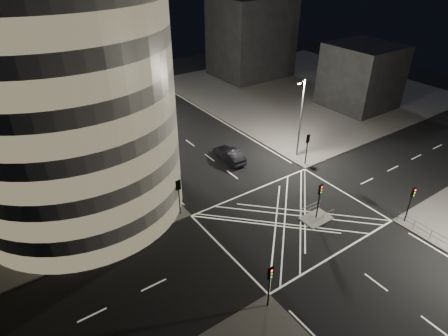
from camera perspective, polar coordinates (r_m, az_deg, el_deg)
ground at (r=38.36m, az=10.12°, el=-7.56°), size 120.00×120.00×0.00m
sidewalk_far_right at (r=73.70m, az=12.16°, el=11.74°), size 42.00×42.00×0.15m
central_island at (r=38.75m, az=13.82°, el=-7.47°), size 3.00×2.00×0.15m
building_right_far at (r=78.97m, az=4.12°, el=19.32°), size 14.00×12.00×15.00m
building_right_near at (r=66.32m, az=20.17°, el=13.03°), size 10.00×10.00×10.00m
building_far_end at (r=81.86m, az=-22.40°, el=18.61°), size 18.00×8.00×18.00m
tree_a at (r=36.88m, az=-11.06°, el=-0.32°), size 4.92×4.92×7.47m
tree_b at (r=41.82m, az=-14.54°, el=3.24°), size 4.22×4.22×7.10m
tree_c at (r=47.03m, az=-17.28°, el=5.95°), size 4.08×4.08×6.98m
tree_d at (r=52.38m, az=-19.50°, el=8.20°), size 4.47×4.47×7.25m
tree_e at (r=58.01m, az=-21.23°, el=9.58°), size 3.60×3.60×6.33m
traffic_signal_fl at (r=36.78m, az=-6.93°, el=-3.50°), size 0.55×0.22×4.00m
traffic_signal_nl at (r=28.22m, az=7.01°, el=-16.51°), size 0.55×0.22×4.00m
traffic_signal_fr at (r=46.21m, az=12.60°, el=3.62°), size 0.55×0.22×4.00m
traffic_signal_nr at (r=39.74m, az=26.66°, el=-4.13°), size 0.55×0.22×4.00m
traffic_signal_island at (r=37.09m, az=14.36°, el=-4.02°), size 0.55×0.22×4.00m
street_lamp_left_near at (r=39.30m, az=-11.62°, el=2.96°), size 1.25×0.25×10.00m
street_lamp_left_far at (r=55.10m, az=-19.52°, el=10.11°), size 1.25×0.25×10.00m
street_lamp_right_far at (r=46.88m, az=11.59°, el=7.71°), size 1.25×0.25×10.00m
railing_island_south at (r=37.94m, az=14.92°, el=-7.39°), size 2.80×0.06×1.10m
railing_island_north at (r=38.83m, az=12.97°, el=-6.09°), size 2.80×0.06×1.10m
sedan at (r=46.96m, az=0.80°, el=2.04°), size 1.94×5.23×1.71m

